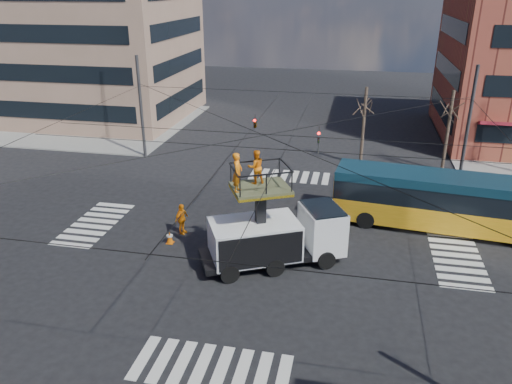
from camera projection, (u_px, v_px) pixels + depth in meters
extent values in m
plane|color=black|center=(263.00, 240.00, 27.11)|extent=(120.00, 120.00, 0.00)
cube|color=slate|center=(98.00, 123.00, 50.00)|extent=(18.00, 18.00, 0.12)
cube|color=black|center=(57.00, 111.00, 44.79)|extent=(15.30, 0.12, 1.50)
cube|color=black|center=(182.00, 97.00, 50.34)|extent=(0.12, 13.60, 1.50)
cube|color=black|center=(51.00, 74.00, 43.51)|extent=(15.30, 0.12, 1.50)
cube|color=black|center=(180.00, 64.00, 49.06)|extent=(0.12, 13.60, 1.50)
cube|color=black|center=(45.00, 34.00, 42.23)|extent=(15.30, 0.12, 1.50)
cube|color=black|center=(178.00, 28.00, 47.78)|extent=(0.12, 13.60, 1.50)
cube|color=black|center=(441.00, 108.00, 45.64)|extent=(0.12, 13.60, 1.58)
cube|color=black|center=(447.00, 69.00, 44.29)|extent=(0.12, 13.60, 1.57)
cube|color=black|center=(453.00, 27.00, 42.95)|extent=(0.12, 13.60, 1.57)
cylinder|color=#2D2D30|center=(468.00, 124.00, 34.19)|extent=(0.24, 0.24, 8.00)
cylinder|color=#2D2D30|center=(141.00, 108.00, 38.67)|extent=(0.24, 0.24, 8.00)
cylinder|color=black|center=(295.00, 92.00, 35.77)|extent=(24.00, 0.03, 0.03)
cylinder|color=black|center=(48.00, 126.00, 27.16)|extent=(0.03, 24.00, 0.03)
cylinder|color=black|center=(185.00, 258.00, 14.07)|extent=(24.00, 0.03, 0.03)
cylinder|color=black|center=(264.00, 135.00, 24.85)|extent=(24.02, 24.02, 0.03)
cylinder|color=black|center=(264.00, 135.00, 24.85)|extent=(24.02, 24.02, 0.03)
cylinder|color=black|center=(259.00, 148.00, 23.88)|extent=(24.00, 0.03, 0.03)
cylinder|color=black|center=(268.00, 135.00, 26.05)|extent=(24.00, 0.03, 0.03)
cylinder|color=black|center=(241.00, 142.00, 25.22)|extent=(0.03, 24.00, 0.03)
cylinder|color=black|center=(288.00, 144.00, 24.78)|extent=(0.03, 24.00, 0.03)
imported|color=black|center=(319.00, 137.00, 27.40)|extent=(0.16, 0.20, 1.00)
imported|color=black|center=(255.00, 120.00, 29.86)|extent=(0.26, 1.24, 0.50)
cylinder|color=#382B21|center=(363.00, 127.00, 37.24)|extent=(0.24, 0.24, 6.00)
cylinder|color=#382B21|center=(448.00, 132.00, 36.12)|extent=(0.24, 0.24, 6.00)
cube|color=black|center=(272.00, 253.00, 24.69)|extent=(7.24, 5.10, 0.30)
cube|color=white|center=(322.00, 229.00, 24.93)|extent=(2.68, 2.95, 2.20)
cube|color=black|center=(323.00, 214.00, 24.62)|extent=(2.46, 2.77, 0.80)
cube|color=white|center=(254.00, 239.00, 24.13)|extent=(4.87, 4.11, 1.80)
cylinder|color=black|center=(326.00, 260.00, 24.28)|extent=(0.96, 0.72, 0.90)
cylinder|color=black|center=(309.00, 238.00, 26.33)|extent=(0.96, 0.72, 0.90)
cylinder|color=black|center=(275.00, 267.00, 23.66)|extent=(0.96, 0.72, 0.90)
cylinder|color=black|center=(262.00, 244.00, 25.71)|extent=(0.96, 0.72, 0.90)
cylinder|color=black|center=(230.00, 273.00, 23.13)|extent=(0.96, 0.72, 0.90)
cylinder|color=black|center=(220.00, 250.00, 25.19)|extent=(0.96, 0.72, 0.90)
cube|color=black|center=(260.00, 214.00, 23.70)|extent=(0.60, 0.60, 2.71)
cube|color=#485130|center=(261.00, 188.00, 23.18)|extent=(3.26, 3.04, 0.12)
cube|color=yellow|center=(261.00, 190.00, 23.23)|extent=(3.26, 3.04, 0.12)
imported|color=orange|center=(237.00, 172.00, 22.31)|extent=(0.44, 0.67, 1.82)
imported|color=orange|center=(256.00, 167.00, 23.25)|extent=(0.99, 0.93, 1.63)
cube|color=#BF8412|center=(449.00, 214.00, 27.89)|extent=(12.95, 4.02, 1.30)
cube|color=black|center=(453.00, 195.00, 27.43)|extent=(12.95, 3.97, 1.10)
cube|color=#0B2533|center=(455.00, 181.00, 27.13)|extent=(12.95, 4.02, 0.50)
cube|color=#BF8412|center=(338.00, 190.00, 29.45)|extent=(0.53, 2.48, 2.80)
cube|color=black|center=(336.00, 208.00, 29.90)|extent=(0.44, 2.60, 0.30)
cube|color=gold|center=(342.00, 171.00, 28.94)|extent=(0.28, 1.60, 0.35)
cylinder|color=black|center=(366.00, 220.00, 28.31)|extent=(1.03, 0.41, 1.00)
cylinder|color=black|center=(370.00, 204.00, 30.39)|extent=(1.03, 0.41, 1.00)
cone|color=orange|center=(170.00, 237.00, 26.68)|extent=(0.36, 0.36, 0.68)
imported|color=orange|center=(182.00, 219.00, 27.51)|extent=(0.75, 1.12, 1.77)
imported|color=red|center=(328.00, 220.00, 27.63)|extent=(1.01, 1.18, 1.59)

